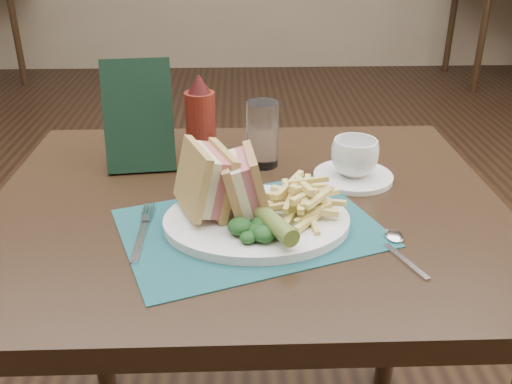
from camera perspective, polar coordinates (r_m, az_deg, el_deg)
floor at (r=1.85m, az=-1.08°, el=-14.64°), size 7.00×7.00×0.00m
wall_back at (r=5.04m, az=-1.79°, el=12.36°), size 6.00×0.00×6.00m
table_main at (r=1.22m, az=-0.80°, el=-16.67°), size 0.90×0.75×0.75m
placemat at (r=0.92m, az=-0.59°, el=-3.59°), size 0.47×0.40×0.00m
plate at (r=0.92m, az=0.06°, el=-2.92°), size 0.30×0.25×0.01m
sandwich_half_a at (r=0.91m, az=-6.36°, el=1.08°), size 0.12×0.14×0.12m
sandwich_half_b at (r=0.91m, az=-2.52°, el=0.87°), size 0.09×0.11×0.11m
kale_garnish at (r=0.86m, az=0.54°, el=-3.75°), size 0.11×0.08×0.03m
pickle_spear at (r=0.86m, az=1.63°, el=-2.99°), size 0.07×0.12×0.03m
fries_pile at (r=0.92m, az=4.58°, el=-0.34°), size 0.18×0.20×0.06m
fork at (r=0.92m, az=-11.28°, el=-3.67°), size 0.04×0.17×0.01m
spoon at (r=0.88m, az=14.36°, el=-5.68°), size 0.09×0.15×0.01m
saucer at (r=1.10m, az=9.67°, el=1.52°), size 0.16×0.16×0.01m
coffee_cup at (r=1.08m, az=9.83°, el=3.45°), size 0.13×0.13×0.07m
drinking_glass at (r=1.13m, az=0.64°, el=5.81°), size 0.08×0.08×0.13m
ketchup_bottle at (r=1.12m, az=-5.56°, el=7.07°), size 0.07×0.07×0.19m
check_presenter at (r=1.13m, az=-11.67°, el=7.45°), size 0.14×0.09×0.21m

